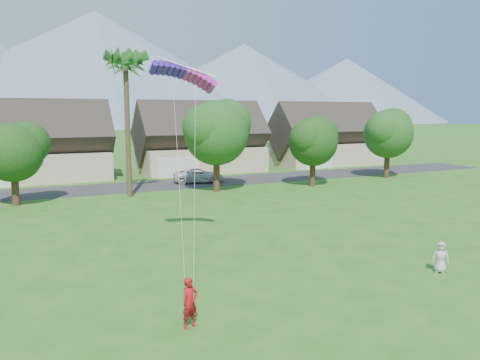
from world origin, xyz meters
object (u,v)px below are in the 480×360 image
parafoil_kite (184,73)px  watcher (441,257)px  parked_car (199,176)px  kite_flyer (190,303)px

parafoil_kite → watcher: bearing=-31.1°
watcher → parked_car: parked_car is taller
watcher → parked_car: size_ratio=0.27×
parked_car → parafoil_kite: size_ratio=1.55×
watcher → parked_car: bearing=138.9°
watcher → parked_car: 31.19m
kite_flyer → parafoil_kite: parafoil_kite is taller
watcher → kite_flyer: bearing=-130.1°
kite_flyer → parked_car: kite_flyer is taller
parked_car → parafoil_kite: 26.10m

